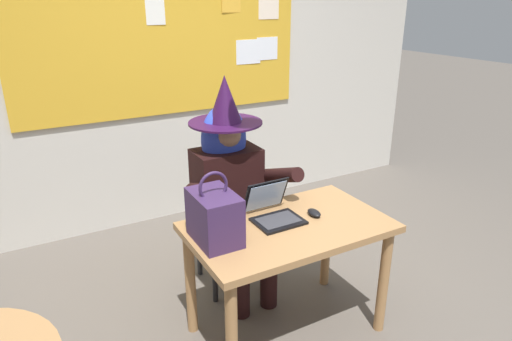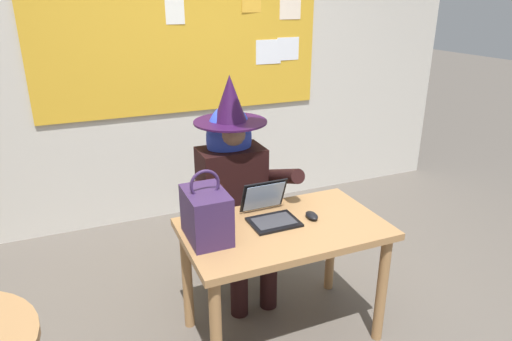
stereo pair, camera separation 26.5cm
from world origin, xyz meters
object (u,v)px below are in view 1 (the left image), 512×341
(computer_mouse, at_px, (314,213))
(desk_main, at_px, (288,242))
(handbag, at_px, (214,217))
(laptop, at_px, (273,211))
(chair_at_desk, at_px, (225,212))
(person_costumed, at_px, (231,179))

(computer_mouse, bearing_deg, desk_main, -170.75)
(desk_main, height_order, handbag, handbag)
(laptop, xyz_separation_m, handbag, (-0.39, -0.06, 0.09))
(chair_at_desk, relative_size, handbag, 2.39)
(chair_at_desk, xyz_separation_m, laptop, (0.03, -0.59, 0.25))
(person_costumed, bearing_deg, chair_at_desk, 176.48)
(desk_main, height_order, person_costumed, person_costumed)
(laptop, relative_size, handbag, 0.76)
(laptop, height_order, handbag, handbag)
(computer_mouse, bearing_deg, person_costumed, 118.55)
(person_costumed, height_order, handbag, person_costumed)
(desk_main, distance_m, handbag, 0.49)
(desk_main, xyz_separation_m, chair_at_desk, (-0.07, 0.69, -0.10))
(laptop, relative_size, computer_mouse, 2.77)
(chair_at_desk, bearing_deg, laptop, 7.93)
(laptop, distance_m, computer_mouse, 0.24)
(desk_main, relative_size, computer_mouse, 10.60)
(chair_at_desk, xyz_separation_m, person_costumed, (-0.01, -0.12, 0.29))
(person_costumed, height_order, computer_mouse, person_costumed)
(laptop, bearing_deg, computer_mouse, -21.18)
(desk_main, bearing_deg, computer_mouse, 5.69)
(desk_main, distance_m, computer_mouse, 0.22)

